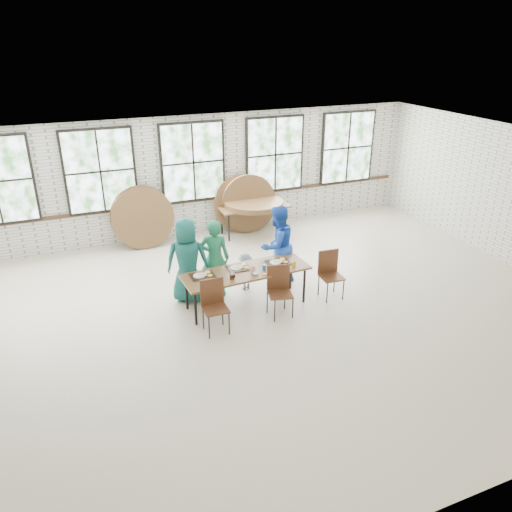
{
  "coord_description": "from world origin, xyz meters",
  "views": [
    {
      "loc": [
        -3.18,
        -7.28,
        4.82
      ],
      "look_at": [
        0.0,
        0.4,
        1.05
      ],
      "focal_mm": 35.0,
      "sensor_mm": 36.0,
      "label": 1
    }
  ],
  "objects_px": {
    "chair_near_right": "(279,286)",
    "storage_table": "(254,208)",
    "dining_table": "(246,273)",
    "chair_near_left": "(214,301)"
  },
  "relations": [
    {
      "from": "chair_near_right",
      "to": "storage_table",
      "type": "height_order",
      "value": "chair_near_right"
    },
    {
      "from": "dining_table",
      "to": "chair_near_right",
      "type": "distance_m",
      "value": 0.68
    },
    {
      "from": "chair_near_left",
      "to": "chair_near_right",
      "type": "xyz_separation_m",
      "value": [
        1.28,
        0.07,
        0.0
      ]
    },
    {
      "from": "dining_table",
      "to": "chair_near_left",
      "type": "bearing_deg",
      "value": -148.74
    },
    {
      "from": "chair_near_left",
      "to": "storage_table",
      "type": "height_order",
      "value": "chair_near_left"
    },
    {
      "from": "chair_near_right",
      "to": "dining_table",
      "type": "bearing_deg",
      "value": 147.02
    },
    {
      "from": "chair_near_right",
      "to": "storage_table",
      "type": "bearing_deg",
      "value": 88.05
    },
    {
      "from": "chair_near_left",
      "to": "chair_near_right",
      "type": "relative_size",
      "value": 1.0
    },
    {
      "from": "dining_table",
      "to": "chair_near_left",
      "type": "distance_m",
      "value": 1.0
    },
    {
      "from": "dining_table",
      "to": "chair_near_right",
      "type": "xyz_separation_m",
      "value": [
        0.46,
        -0.49,
        -0.13
      ]
    }
  ]
}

